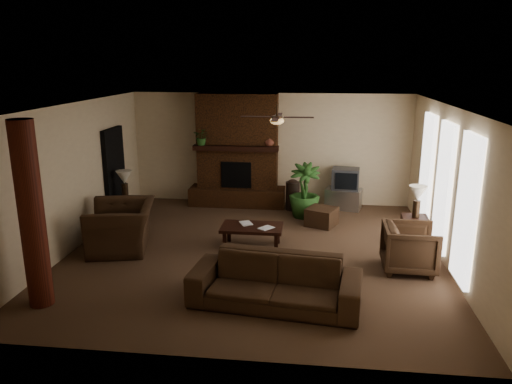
# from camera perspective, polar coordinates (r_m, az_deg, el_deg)

# --- Properties ---
(room_shell) EXTENTS (7.00, 7.00, 7.00)m
(room_shell) POSITION_cam_1_polar(r_m,az_deg,el_deg) (9.07, -0.29, 1.18)
(room_shell) COLOR brown
(room_shell) RESTS_ON ground
(fireplace) EXTENTS (2.40, 0.70, 2.80)m
(fireplace) POSITION_cam_1_polar(r_m,az_deg,el_deg) (12.34, -2.17, 3.76)
(fireplace) COLOR #532D16
(fireplace) RESTS_ON ground
(windows) EXTENTS (0.08, 3.65, 2.35)m
(windows) POSITION_cam_1_polar(r_m,az_deg,el_deg) (9.51, 20.96, 0.51)
(windows) COLOR white
(windows) RESTS_ON ground
(log_column) EXTENTS (0.36, 0.36, 2.80)m
(log_column) POSITION_cam_1_polar(r_m,az_deg,el_deg) (7.81, -24.65, -2.54)
(log_column) COLOR #5B2316
(log_column) RESTS_ON ground
(doorway) EXTENTS (0.10, 1.00, 2.10)m
(doorway) POSITION_cam_1_polar(r_m,az_deg,el_deg) (11.74, -16.11, 2.04)
(doorway) COLOR black
(doorway) RESTS_ON ground
(ceiling_fan) EXTENTS (1.35, 1.35, 0.37)m
(ceiling_fan) POSITION_cam_1_polar(r_m,az_deg,el_deg) (9.12, 2.45, 8.46)
(ceiling_fan) COLOR #312215
(ceiling_fan) RESTS_ON ceiling
(sofa) EXTENTS (2.61, 1.05, 0.99)m
(sofa) POSITION_cam_1_polar(r_m,az_deg,el_deg) (7.42, 2.24, -9.49)
(sofa) COLOR #3E2A1A
(sofa) RESTS_ON ground
(armchair_left) EXTENTS (1.19, 1.56, 1.21)m
(armchair_left) POSITION_cam_1_polar(r_m,az_deg,el_deg) (9.85, -15.41, -3.06)
(armchair_left) COLOR #3E2A1A
(armchair_left) RESTS_ON ground
(armchair_right) EXTENTS (0.85, 0.91, 0.91)m
(armchair_right) POSITION_cam_1_polar(r_m,az_deg,el_deg) (8.98, 17.47, -6.00)
(armchair_right) COLOR #3E2A1A
(armchair_right) RESTS_ON ground
(coffee_table) EXTENTS (1.20, 0.70, 0.43)m
(coffee_table) POSITION_cam_1_polar(r_m,az_deg,el_deg) (9.66, -0.48, -4.30)
(coffee_table) COLOR black
(coffee_table) RESTS_ON ground
(ottoman) EXTENTS (0.79, 0.79, 0.40)m
(ottoman) POSITION_cam_1_polar(r_m,az_deg,el_deg) (11.05, 7.64, -2.85)
(ottoman) COLOR #3E2A1A
(ottoman) RESTS_ON ground
(tv_stand) EXTENTS (0.94, 0.69, 0.50)m
(tv_stand) POSITION_cam_1_polar(r_m,az_deg,el_deg) (12.37, 10.12, -0.76)
(tv_stand) COLOR #B2B2B4
(tv_stand) RESTS_ON ground
(tv) EXTENTS (0.70, 0.59, 0.52)m
(tv) POSITION_cam_1_polar(r_m,az_deg,el_deg) (12.24, 10.37, 1.52)
(tv) COLOR #3C3C3F
(tv) RESTS_ON tv_stand
(floor_vase) EXTENTS (0.34, 0.34, 0.77)m
(floor_vase) POSITION_cam_1_polar(r_m,az_deg,el_deg) (12.07, 4.28, -0.07)
(floor_vase) COLOR black
(floor_vase) RESTS_ON ground
(floor_plant) EXTENTS (0.77, 1.31, 0.71)m
(floor_plant) POSITION_cam_1_polar(r_m,az_deg,el_deg) (11.55, 5.62, -1.19)
(floor_plant) COLOR #2D5923
(floor_plant) RESTS_ON ground
(side_table_left) EXTENTS (0.60, 0.60, 0.55)m
(side_table_left) POSITION_cam_1_polar(r_m,az_deg,el_deg) (11.58, -14.76, -2.01)
(side_table_left) COLOR black
(side_table_left) RESTS_ON ground
(lamp_left) EXTENTS (0.37, 0.37, 0.65)m
(lamp_left) POSITION_cam_1_polar(r_m,az_deg,el_deg) (11.35, -15.08, 1.43)
(lamp_left) COLOR #312215
(lamp_left) RESTS_ON side_table_left
(side_table_right) EXTENTS (0.53, 0.53, 0.55)m
(side_table_right) POSITION_cam_1_polar(r_m,az_deg,el_deg) (10.41, 17.89, -4.19)
(side_table_right) COLOR black
(side_table_right) RESTS_ON ground
(lamp_right) EXTENTS (0.44, 0.44, 0.65)m
(lamp_right) POSITION_cam_1_polar(r_m,az_deg,el_deg) (10.15, 18.27, -0.41)
(lamp_right) COLOR #312215
(lamp_right) RESTS_ON side_table_right
(mantel_plant) EXTENTS (0.48, 0.51, 0.33)m
(mantel_plant) POSITION_cam_1_polar(r_m,az_deg,el_deg) (12.12, -6.30, 6.19)
(mantel_plant) COLOR #2D5923
(mantel_plant) RESTS_ON fireplace
(mantel_vase) EXTENTS (0.23, 0.24, 0.22)m
(mantel_vase) POSITION_cam_1_polar(r_m,az_deg,el_deg) (11.96, 1.59, 5.90)
(mantel_vase) COLOR brown
(mantel_vase) RESTS_ON fireplace
(book_a) EXTENTS (0.21, 0.12, 0.29)m
(book_a) POSITION_cam_1_polar(r_m,az_deg,el_deg) (9.68, -1.79, -3.00)
(book_a) COLOR #999999
(book_a) RESTS_ON coffee_table
(book_b) EXTENTS (0.18, 0.15, 0.29)m
(book_b) POSITION_cam_1_polar(r_m,az_deg,el_deg) (9.52, 0.73, -3.31)
(book_b) COLOR #999999
(book_b) RESTS_ON coffee_table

